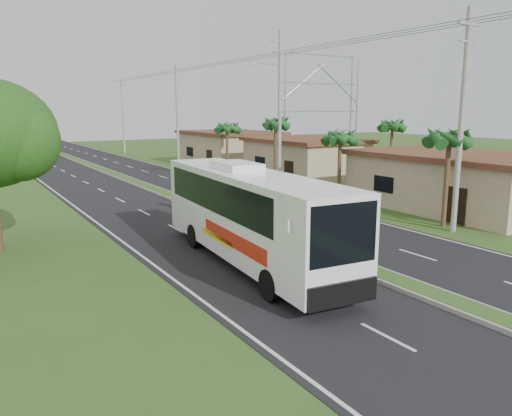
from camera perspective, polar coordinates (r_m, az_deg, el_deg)
ground at (r=20.27m, az=11.43°, el=-6.79°), size 180.00×180.00×0.00m
road_asphalt at (r=37.03m, az=-10.09°, el=1.40°), size 14.00×160.00×0.02m
median_strip at (r=37.01m, az=-10.09°, el=1.54°), size 1.20×160.00×0.18m
lane_edge_left at (r=35.19m, az=-20.27°, el=0.35°), size 0.12×160.00×0.01m
lane_edge_right at (r=39.93m, az=-1.11°, el=2.26°), size 0.12×160.00×0.01m
shop_near at (r=34.12m, az=22.02°, el=2.94°), size 8.60×12.60×3.52m
shop_mid at (r=45.38m, az=5.59°, el=5.64°), size 7.60×10.60×3.67m
shop_far at (r=57.13m, az=-2.96°, el=6.87°), size 8.60×11.60×3.82m
palm_verge_a at (r=28.07m, az=21.24°, el=7.49°), size 2.40×2.40×5.45m
palm_verge_b at (r=34.56m, az=9.61°, el=7.99°), size 2.40×2.40×5.05m
palm_verge_c at (r=39.73m, az=2.25°, el=9.63°), size 2.40×2.40×5.85m
palm_verge_d at (r=47.72m, az=-3.34°, el=9.18°), size 2.40×2.40×5.25m
palm_behind_shop at (r=42.32m, az=15.33°, el=9.08°), size 2.40×2.40×5.65m
utility_pole_a at (r=27.04m, az=22.43°, el=9.27°), size 1.60×0.28×11.00m
utility_pole_b at (r=38.70m, az=2.69°, el=11.27°), size 3.20×0.28×12.00m
utility_pole_c at (r=56.39m, az=-8.99°, el=10.51°), size 1.60×0.28×11.00m
utility_pole_d at (r=75.24m, az=-14.97°, el=10.20°), size 1.60×0.28×10.50m
billboard_lattice at (r=56.41m, az=7.31°, el=11.72°), size 10.18×1.18×12.07m
coach_bus_main at (r=19.99m, az=-0.82°, el=-0.24°), size 3.64×12.65×4.03m
coach_bus_far at (r=75.07m, az=-24.56°, el=6.76°), size 2.78×10.56×3.05m
motorcyclist at (r=30.61m, az=-7.32°, el=1.04°), size 1.87×0.76×2.35m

